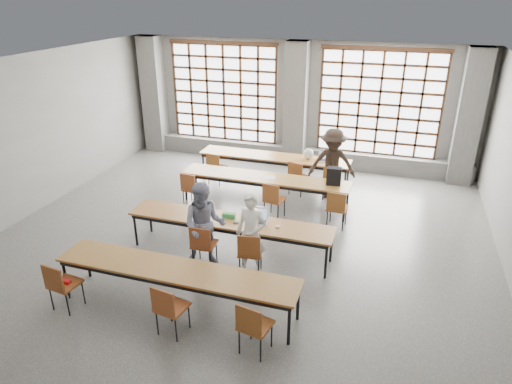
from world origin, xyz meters
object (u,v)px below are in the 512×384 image
chair_back_right (331,179)px  student_male (251,234)px  chair_back_left (216,165)px  chair_near_mid (168,305)px  desk_row_d (176,272)px  chair_mid_left (191,186)px  chair_front_left (203,242)px  laptop_back (325,158)px  chair_near_left (60,282)px  green_box (229,215)px  mouse (278,227)px  chair_mid_right (337,206)px  phone (237,223)px  chair_near_right (253,324)px  student_female (205,225)px  backpack (334,176)px  student_back (332,164)px  chair_mid_centre (273,197)px  desk_row_c (230,223)px  chair_back_mid (297,175)px  desk_row_a (274,158)px  desk_row_b (265,179)px  laptop_front (258,218)px  plastic_bag (308,154)px  chair_front_right (250,250)px  red_pouch (65,281)px

chair_back_right → student_male: bearing=-103.1°
chair_back_left → chair_near_mid: (1.56, -5.56, 0.00)m
desk_row_d → chair_mid_left: (-1.38, 3.47, -0.13)m
chair_front_left → laptop_back: (1.46, 4.48, 0.25)m
chair_near_left → green_box: size_ratio=3.52×
chair_back_right → mouse: size_ratio=8.98×
chair_near_left → chair_back_left: bearing=86.5°
chair_mid_right → phone: size_ratio=6.77×
chair_near_right → green_box: size_ratio=3.52×
chair_near_mid → mouse: size_ratio=8.98×
chair_near_right → student_female: 2.52m
desk_row_d → backpack: backpack is taller
student_back → student_male: bearing=-113.1°
chair_mid_centre → laptop_back: bearing=70.8°
chair_back_left → student_female: (1.29, -3.61, 0.28)m
desk_row_c → chair_back_mid: bearing=79.0°
chair_front_left → student_back: (1.72, 3.87, 0.34)m
desk_row_a → green_box: bearing=-88.1°
laptop_back → green_box: laptop_back is taller
desk_row_d → chair_mid_centre: size_ratio=4.55×
chair_back_mid → desk_row_b: bearing=-125.2°
phone → backpack: bearing=59.5°
chair_back_mid → chair_near_right: same height
chair_back_mid → chair_front_left: (-0.90, -3.74, 0.00)m
desk_row_b → laptop_front: size_ratio=9.69×
chair_mid_right → plastic_bag: bearing=116.7°
chair_mid_right → student_male: size_ratio=0.56×
chair_back_left → chair_mid_left: (-0.01, -1.47, 0.00)m
student_back → laptop_back: (-0.27, 0.61, -0.08)m
desk_row_b → chair_mid_centre: 0.75m
plastic_bag → chair_back_right: bearing=-43.5°
chair_back_left → mouse: bearing=-51.0°
student_male → chair_back_left: bearing=126.5°
chair_front_left → laptop_back: size_ratio=2.06×
desk_row_a → student_back: (1.60, -0.50, 0.21)m
student_female → backpack: (1.91, 2.82, 0.11)m
chair_back_mid → green_box: size_ratio=3.52×
chair_front_right → laptop_front: bearing=95.8°
desk_row_b → laptop_back: laptop_back is taller
desk_row_d → chair_back_mid: size_ratio=4.55×
desk_row_c → chair_near_right: (1.27, -2.45, -0.13)m
chair_mid_centre → chair_near_left: size_ratio=1.00×
chair_front_right → backpack: (1.00, 2.95, 0.39)m
desk_row_b → chair_back_left: (-1.60, 0.84, -0.13)m
desk_row_c → red_pouch: bearing=-129.0°
chair_mid_centre → chair_front_right: same height
chair_back_right → chair_near_right: (-0.17, -5.56, 0.00)m
desk_row_a → chair_front_left: size_ratio=4.55×
chair_front_left → green_box: (0.25, 0.71, 0.24)m
chair_back_left → chair_back_right: bearing=0.0°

